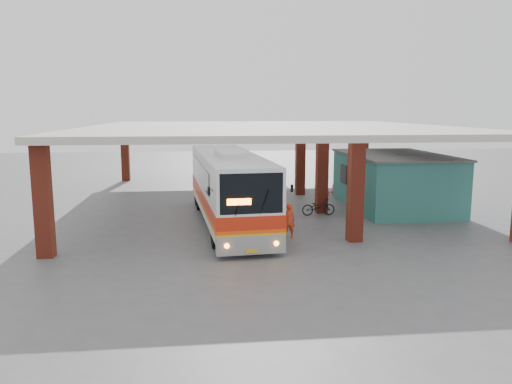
{
  "coord_description": "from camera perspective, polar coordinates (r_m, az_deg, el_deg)",
  "views": [
    {
      "loc": [
        -3.5,
        -23.33,
        5.6
      ],
      "look_at": [
        -0.94,
        0.0,
        1.72
      ],
      "focal_mm": 35.0,
      "sensor_mm": 36.0,
      "label": 1
    }
  ],
  "objects": [
    {
      "name": "red_chair",
      "position": [
        33.47,
        8.67,
        0.23
      ],
      "size": [
        0.42,
        0.42,
        0.71
      ],
      "rotation": [
        0.0,
        0.0,
        -0.14
      ],
      "color": "red",
      "rests_on": "ground"
    },
    {
      "name": "canopy_roof",
      "position": [
        30.12,
        1.37,
        7.3
      ],
      "size": [
        21.0,
        23.0,
        0.3
      ],
      "primitive_type": "cube",
      "color": "beige",
      "rests_on": "brick_columns"
    },
    {
      "name": "motorcycle",
      "position": [
        26.89,
        7.14,
        -1.68
      ],
      "size": [
        1.79,
        0.66,
        0.94
      ],
      "primitive_type": "imported",
      "rotation": [
        0.0,
        0.0,
        1.59
      ],
      "color": "black",
      "rests_on": "ground"
    },
    {
      "name": "shop_building",
      "position": [
        29.74,
        15.49,
        1.25
      ],
      "size": [
        5.2,
        8.2,
        3.11
      ],
      "color": "#2D715E",
      "rests_on": "ground"
    },
    {
      "name": "pedestrian",
      "position": [
        22.05,
        3.76,
        -3.28
      ],
      "size": [
        0.57,
        0.38,
        1.54
      ],
      "primitive_type": "imported",
      "rotation": [
        0.0,
        0.0,
        3.16
      ],
      "color": "red",
      "rests_on": "ground"
    },
    {
      "name": "brick_columns",
      "position": [
        28.96,
        3.57,
        2.59
      ],
      "size": [
        20.1,
        21.6,
        4.35
      ],
      "color": "maroon",
      "rests_on": "ground"
    },
    {
      "name": "ground",
      "position": [
        24.25,
        2.2,
        -3.96
      ],
      "size": [
        90.0,
        90.0,
        0.0
      ],
      "primitive_type": "plane",
      "color": "#515154",
      "rests_on": "ground"
    },
    {
      "name": "coach_bus",
      "position": [
        24.59,
        -3.17,
        0.58
      ],
      "size": [
        3.7,
        12.87,
        3.7
      ],
      "rotation": [
        0.0,
        0.0,
        0.08
      ],
      "color": "silver",
      "rests_on": "ground"
    }
  ]
}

